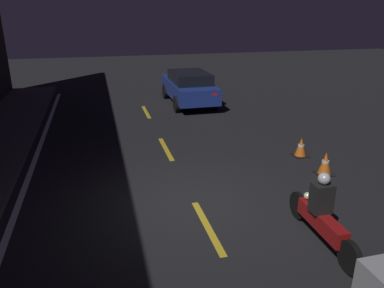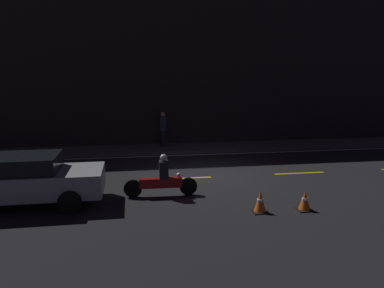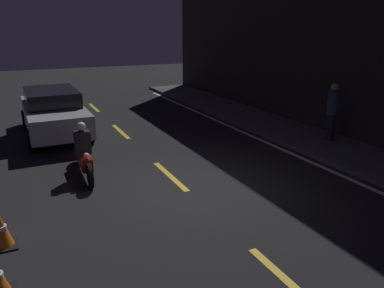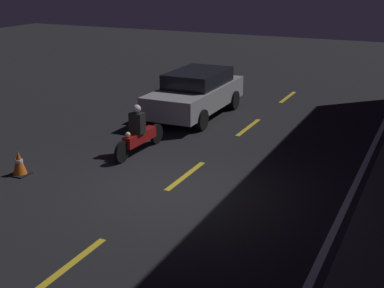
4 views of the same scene
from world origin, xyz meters
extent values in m
plane|color=black|center=(0.00, 0.00, 0.00)|extent=(56.00, 56.00, 0.00)
cube|color=#424244|center=(0.00, 5.12, 0.06)|extent=(28.00, 2.16, 0.12)
cube|color=black|center=(0.00, 6.35, 3.98)|extent=(28.00, 0.30, 7.97)
cube|color=gold|center=(-5.50, 0.00, 0.00)|extent=(2.00, 0.14, 0.01)
cube|color=gold|center=(-1.00, 0.00, 0.00)|extent=(2.00, 0.14, 0.01)
cube|color=gold|center=(3.50, 0.00, 0.00)|extent=(2.00, 0.14, 0.01)
cube|color=silver|center=(0.00, 3.79, 0.00)|extent=(25.20, 0.14, 0.01)
cube|color=#9EA0A5|center=(-6.00, -2.07, 0.68)|extent=(4.54, 1.80, 0.70)
cube|color=black|center=(-6.23, -2.08, 1.26)|extent=(2.50, 1.60, 0.48)
cylinder|color=black|center=(-4.60, -1.20, 0.33)|extent=(0.66, 0.19, 0.65)
cylinder|color=black|center=(-4.59, -2.92, 0.33)|extent=(0.66, 0.19, 0.65)
cylinder|color=black|center=(-1.12, -1.88, 0.28)|extent=(0.57, 0.09, 0.57)
cylinder|color=black|center=(-2.87, -1.84, 0.28)|extent=(0.57, 0.11, 0.57)
cube|color=maroon|center=(-2.00, -1.86, 0.43)|extent=(1.34, 0.27, 0.30)
sphere|color=#F2EABF|center=(-1.43, -1.87, 0.66)|extent=(0.14, 0.14, 0.14)
cube|color=black|center=(-1.90, -1.86, 0.86)|extent=(0.29, 0.37, 0.55)
sphere|color=silver|center=(-1.90, -1.86, 1.24)|extent=(0.22, 0.22, 0.22)
cube|color=black|center=(0.65, -3.66, 0.01)|extent=(0.44, 0.44, 0.03)
cone|color=orange|center=(0.65, -3.66, 0.32)|extent=(0.34, 0.34, 0.58)
cylinder|color=white|center=(0.65, -3.66, 0.35)|extent=(0.18, 0.18, 0.07)
cube|color=black|center=(1.95, -3.70, 0.01)|extent=(0.43, 0.43, 0.03)
cone|color=orange|center=(1.95, -3.70, 0.29)|extent=(0.33, 0.33, 0.53)
cylinder|color=white|center=(1.95, -3.70, 0.32)|extent=(0.18, 0.18, 0.06)
cylinder|color=black|center=(-1.34, 5.48, 0.52)|extent=(0.28, 0.28, 0.80)
cylinder|color=#2D384C|center=(-1.34, 5.48, 1.28)|extent=(0.34, 0.34, 0.71)
sphere|color=tan|center=(-1.34, 5.48, 1.76)|extent=(0.23, 0.23, 0.23)
camera|label=1|loc=(-7.12, 1.88, 4.07)|focal=35.00mm
camera|label=2|loc=(-2.76, -13.18, 3.89)|focal=35.00mm
camera|label=3|loc=(6.86, -3.18, 3.46)|focal=35.00mm
camera|label=4|loc=(9.75, 5.24, 4.78)|focal=50.00mm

